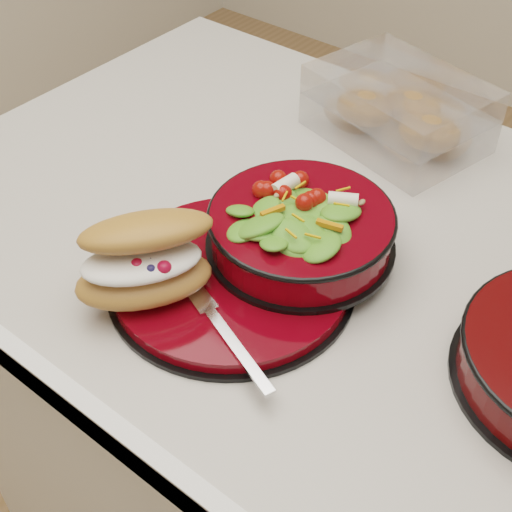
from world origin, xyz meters
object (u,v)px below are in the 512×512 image
Objects in this scene: island_counter at (346,460)px; pastry_box at (399,110)px; fork at (226,333)px; dinner_plate at (232,278)px; salad_bowl at (301,223)px; croissant at (146,261)px.

pastry_box is at bearing 116.06° from island_counter.
pastry_box is at bearing 29.38° from fork.
dinner_plate is 0.10m from salad_bowl.
salad_bowl is (-0.07, -0.06, 0.50)m from island_counter.
dinner_plate is at bearing 57.85° from fork.
croissant is (-0.16, -0.22, 0.51)m from island_counter.
dinner_plate is 1.28× the size of salad_bowl.
dinner_plate is 1.07× the size of pastry_box.
pastry_box is (-0.01, 0.39, 0.03)m from dinner_plate.
island_counter is 0.58m from croissant.
island_counter is at bearing 39.75° from salad_bowl.
croissant is at bearing 112.14° from fork.
salad_bowl is 0.83× the size of pastry_box.
island_counter is at bearing -50.32° from pastry_box.
island_counter is 4.34× the size of dinner_plate.
pastry_box is at bearing 91.76° from dinner_plate.
dinner_plate is at bearing -74.62° from pastry_box.
fork is at bearing -53.07° from dinner_plate.
salad_bowl is at bearing 8.72° from croissant.
croissant reaches higher than pastry_box.
pastry_box is (-0.12, 0.24, 0.49)m from island_counter.
fork is (-0.05, -0.22, 0.47)m from island_counter.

